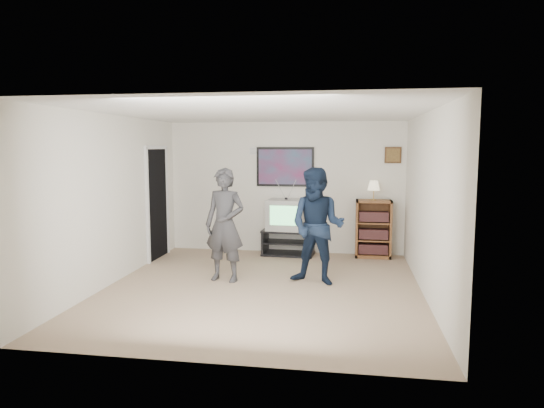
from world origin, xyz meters
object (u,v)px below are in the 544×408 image
(crt_television, at_px, (286,215))
(media_stand, at_px, (288,242))
(bookshelf, at_px, (373,229))
(person_tall, at_px, (225,225))
(person_short, at_px, (317,226))

(crt_television, bearing_deg, media_stand, 4.62)
(bookshelf, bearing_deg, crt_television, -178.23)
(person_tall, bearing_deg, crt_television, 80.84)
(bookshelf, height_order, person_short, person_short)
(crt_television, distance_m, person_short, 2.00)
(bookshelf, xyz_separation_m, person_tall, (-2.30, -1.97, 0.33))
(crt_television, relative_size, person_short, 0.39)
(crt_television, xyz_separation_m, bookshelf, (1.61, 0.05, -0.24))
(bookshelf, bearing_deg, person_short, -115.30)
(media_stand, bearing_deg, crt_television, -176.74)
(person_short, bearing_deg, person_tall, -163.19)
(person_short, bearing_deg, crt_television, 125.65)
(media_stand, xyz_separation_m, person_tall, (-0.73, -1.92, 0.62))
(media_stand, xyz_separation_m, bookshelf, (1.57, 0.05, 0.29))
(person_short, bearing_deg, bookshelf, 79.68)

